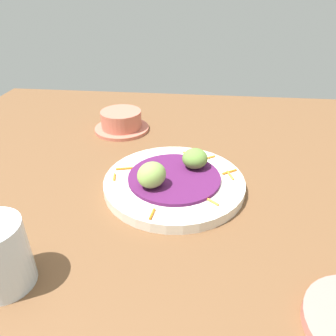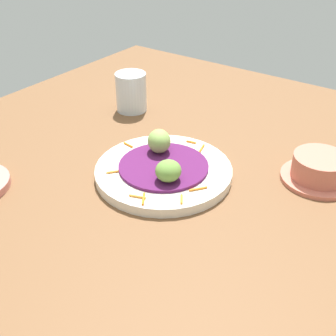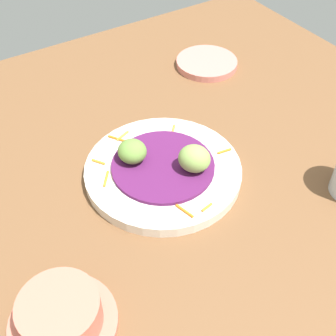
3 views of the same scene
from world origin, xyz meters
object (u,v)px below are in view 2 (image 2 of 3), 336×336
(guac_scoop_left, at_px, (159,141))
(guac_scoop_center, at_px, (168,171))
(water_glass, at_px, (131,92))
(terracotta_bowl, at_px, (319,169))
(main_plate, at_px, (164,172))

(guac_scoop_left, xyz_separation_m, guac_scoop_center, (0.07, 0.07, -0.00))
(guac_scoop_center, height_order, water_glass, water_glass)
(terracotta_bowl, bearing_deg, water_glass, -94.47)
(guac_scoop_left, height_order, guac_scoop_center, guac_scoop_left)
(guac_scoop_left, bearing_deg, main_plate, 45.61)
(main_plate, height_order, terracotta_bowl, terracotta_bowl)
(main_plate, relative_size, guac_scoop_left, 5.01)
(guac_scoop_left, distance_m, terracotta_bowl, 0.30)
(guac_scoop_left, bearing_deg, water_glass, -128.11)
(main_plate, distance_m, terracotta_bowl, 0.28)
(guac_scoop_left, relative_size, water_glass, 0.55)
(water_glass, bearing_deg, guac_scoop_left, 51.89)
(main_plate, distance_m, guac_scoop_left, 0.06)
(guac_scoop_left, height_order, terracotta_bowl, guac_scoop_left)
(guac_scoop_left, height_order, water_glass, water_glass)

